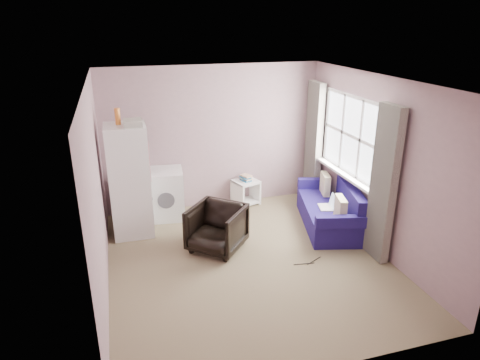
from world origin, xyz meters
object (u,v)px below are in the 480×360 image
object	(u,v)px
armchair	(217,226)
washing_machine	(166,193)
fridge	(130,180)
side_table	(246,190)
sofa	(331,210)

from	to	relation	value
armchair	washing_machine	world-z (taller)	washing_machine
armchair	washing_machine	bearing A→B (deg)	154.20
fridge	washing_machine	xyz separation A→B (m)	(0.57, 0.44, -0.45)
side_table	fridge	bearing A→B (deg)	-164.04
armchair	side_table	xyz separation A→B (m)	(0.89, 1.47, -0.11)
side_table	sofa	xyz separation A→B (m)	(1.08, -1.25, 0.01)
sofa	washing_machine	bearing A→B (deg)	171.11
washing_machine	sofa	world-z (taller)	washing_machine
armchair	side_table	distance (m)	1.72
fridge	washing_machine	bearing A→B (deg)	37.69
washing_machine	fridge	bearing A→B (deg)	-136.85
fridge	sofa	bearing A→B (deg)	-11.54
armchair	sofa	world-z (taller)	sofa
side_table	armchair	bearing A→B (deg)	-121.38
fridge	side_table	distance (m)	2.21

